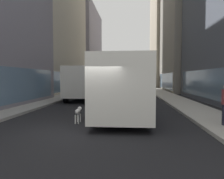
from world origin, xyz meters
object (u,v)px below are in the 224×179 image
at_px(box_truck, 84,82).
at_px(car_grey_wagon, 129,84).
at_px(car_yellow_taxi, 128,88).
at_px(dalmatian_dog, 78,112).
at_px(car_silver_sedan, 115,85).
at_px(transit_bus, 124,83).

bearing_deg(box_truck, car_grey_wagon, 80.50).
distance_m(car_grey_wagon, box_truck, 24.25).
bearing_deg(box_truck, car_yellow_taxi, 62.55).
distance_m(car_yellow_taxi, dalmatian_dog, 18.40).
bearing_deg(box_truck, car_silver_sedan, 85.21).
bearing_deg(car_yellow_taxi, transit_bus, -90.00).
height_order(transit_bus, car_grey_wagon, transit_bus).
xyz_separation_m(car_grey_wagon, dalmatian_dog, (-2.05, -34.48, -0.31)).
bearing_deg(dalmatian_dog, car_yellow_taxi, 83.60).
bearing_deg(dalmatian_dog, transit_bus, 60.15).
xyz_separation_m(car_yellow_taxi, dalmatian_dog, (-2.05, -18.28, -0.31)).
distance_m(transit_bus, car_silver_sedan, 26.22).
relative_size(transit_bus, dalmatian_dog, 11.98).
relative_size(car_silver_sedan, car_grey_wagon, 1.04).
height_order(transit_bus, car_yellow_taxi, transit_bus).
bearing_deg(transit_bus, car_grey_wagon, 90.00).
xyz_separation_m(car_yellow_taxi, car_silver_sedan, (-2.40, 11.39, 0.00)).
distance_m(car_silver_sedan, car_grey_wagon, 5.38).
height_order(car_grey_wagon, dalmatian_dog, car_grey_wagon).
bearing_deg(car_grey_wagon, box_truck, -99.50).
relative_size(car_grey_wagon, dalmatian_dog, 4.73).
relative_size(car_grey_wagon, box_truck, 0.61).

